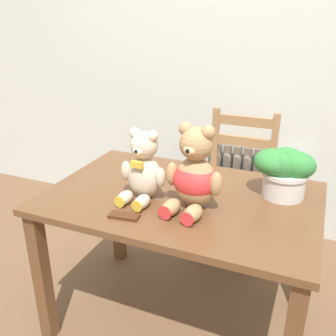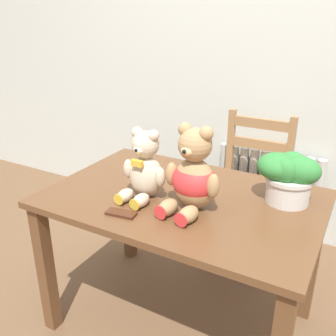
{
  "view_description": "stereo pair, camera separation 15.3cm",
  "coord_description": "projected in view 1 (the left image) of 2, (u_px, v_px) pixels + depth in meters",
  "views": [
    {
      "loc": [
        0.52,
        -0.99,
        1.44
      ],
      "look_at": [
        -0.03,
        0.32,
        0.85
      ],
      "focal_mm": 40.0,
      "sensor_mm": 36.0,
      "label": 1
    },
    {
      "loc": [
        0.66,
        -0.92,
        1.44
      ],
      "look_at": [
        -0.03,
        0.32,
        0.85
      ],
      "focal_mm": 40.0,
      "sensor_mm": 36.0,
      "label": 2
    }
  ],
  "objects": [
    {
      "name": "dining_table",
      "position": [
        181.0,
        216.0,
        1.68
      ],
      "size": [
        1.17,
        0.78,
        0.7
      ],
      "color": "brown",
      "rests_on": "ground_plane"
    },
    {
      "name": "chocolate_bar",
      "position": [
        124.0,
        216.0,
        1.46
      ],
      "size": [
        0.13,
        0.07,
        0.01
      ],
      "primitive_type": "cube",
      "rotation": [
        0.0,
        0.0,
        0.13
      ],
      "color": "#472314",
      "rests_on": "dining_table"
    },
    {
      "name": "radiator",
      "position": [
        250.0,
        193.0,
        2.63
      ],
      "size": [
        0.71,
        0.1,
        0.61
      ],
      "color": "beige",
      "rests_on": "ground_plane"
    },
    {
      "name": "wall_back",
      "position": [
        245.0,
        38.0,
        2.34
      ],
      "size": [
        8.0,
        0.04,
        2.6
      ],
      "primitive_type": "cube",
      "color": "silver",
      "rests_on": "ground_plane"
    },
    {
      "name": "teddy_bear_left",
      "position": [
        143.0,
        169.0,
        1.57
      ],
      "size": [
        0.21,
        0.22,
        0.3
      ],
      "rotation": [
        0.0,
        0.0,
        3.07
      ],
      "color": "beige",
      "rests_on": "dining_table"
    },
    {
      "name": "potted_plant",
      "position": [
        284.0,
        170.0,
        1.59
      ],
      "size": [
        0.26,
        0.19,
        0.21
      ],
      "color": "beige",
      "rests_on": "dining_table"
    },
    {
      "name": "wooden_chair_behind",
      "position": [
        236.0,
        184.0,
        2.34
      ],
      "size": [
        0.41,
        0.4,
        0.89
      ],
      "rotation": [
        0.0,
        0.0,
        3.14
      ],
      "color": "#997047",
      "rests_on": "ground_plane"
    },
    {
      "name": "teddy_bear_right",
      "position": [
        194.0,
        175.0,
        1.49
      ],
      "size": [
        0.25,
        0.27,
        0.35
      ],
      "rotation": [
        0.0,
        0.0,
        3.01
      ],
      "color": "tan",
      "rests_on": "dining_table"
    }
  ]
}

